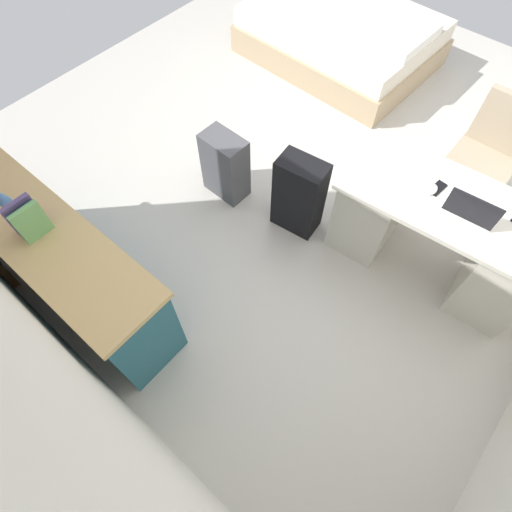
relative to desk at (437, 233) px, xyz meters
name	(u,v)px	position (x,y,z in m)	size (l,w,h in m)	color
ground_plane	(324,176)	(1.08, -0.24, -0.38)	(5.97, 5.97, 0.00)	beige
desk	(437,233)	(0.00, 0.00, 0.00)	(1.49, 0.78, 0.72)	silver
office_chair	(481,164)	(0.05, -0.78, 0.04)	(0.52, 0.52, 0.94)	black
credenza	(64,265)	(1.78, 1.86, 0.01)	(1.80, 0.48, 0.78)	#235B6B
bed	(341,37)	(1.99, -1.76, -0.13)	(1.95, 1.47, 0.58)	tan
suitcase_black	(299,196)	(0.97, 0.33, -0.04)	(0.36, 0.22, 0.68)	black
suitcase_spare_grey	(225,166)	(1.63, 0.44, -0.09)	(0.36, 0.22, 0.58)	#4C4C51
laptop	(472,209)	(-0.09, 0.04, 0.39)	(0.33, 0.25, 0.21)	silver
computer_mouse	(432,189)	(0.17, 0.02, 0.36)	(0.06, 0.10, 0.03)	white
cell_phone_by_mouse	(438,188)	(0.15, -0.02, 0.35)	(0.07, 0.14, 0.01)	black
book_row	(27,219)	(1.80, 1.87, 0.51)	(0.15, 0.17, 0.24)	#68A35E
figurine_small	(1,196)	(2.12, 1.87, 0.46)	(0.08, 0.08, 0.11)	#4C7FBF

